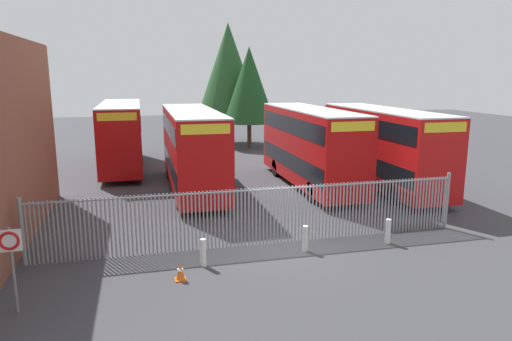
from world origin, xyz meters
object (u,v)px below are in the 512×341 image
double_decker_bus_far_back (122,133)px  bollard_near_left (203,253)px  traffic_cone_by_gate (180,271)px  speed_limit_sign_post (11,250)px  bollard_near_right (388,231)px  double_decker_bus_behind_fence_right (192,147)px  double_decker_bus_near_gate (383,145)px  double_decker_bus_behind_fence_left (310,144)px  bollard_center_front (305,238)px

double_decker_bus_far_back → bollard_near_left: double_decker_bus_far_back is taller
traffic_cone_by_gate → speed_limit_sign_post: bearing=-167.6°
traffic_cone_by_gate → bollard_near_right: bearing=9.7°
bollard_near_left → traffic_cone_by_gate: 1.25m
double_decker_bus_behind_fence_right → double_decker_bus_far_back: 8.09m
double_decker_bus_near_gate → double_decker_bus_behind_fence_left: size_ratio=1.00×
double_decker_bus_near_gate → traffic_cone_by_gate: (-12.10, -9.54, -2.13)m
double_decker_bus_near_gate → bollard_center_front: 11.25m
double_decker_bus_far_back → traffic_cone_by_gate: double_decker_bus_far_back is taller
double_decker_bus_behind_fence_left → double_decker_bus_near_gate: bearing=-18.9°
bollard_near_left → bollard_center_front: size_ratio=1.00×
double_decker_bus_behind_fence_left → bollard_near_right: (-0.38, -9.49, -1.95)m
double_decker_bus_behind_fence_left → bollard_near_right: double_decker_bus_behind_fence_left is taller
double_decker_bus_behind_fence_right → double_decker_bus_near_gate: bearing=-10.2°
double_decker_bus_near_gate → double_decker_bus_behind_fence_right: same height
double_decker_bus_behind_fence_right → double_decker_bus_far_back: same height
bollard_center_front → double_decker_bus_far_back: bearing=111.7°
double_decker_bus_near_gate → speed_limit_sign_post: (-16.55, -10.51, -0.65)m
bollard_near_left → traffic_cone_by_gate: bollard_near_left is taller
double_decker_bus_far_back → bollard_center_front: bearing=-68.3°
double_decker_bus_behind_fence_right → double_decker_bus_far_back: size_ratio=1.00×
bollard_near_right → speed_limit_sign_post: speed_limit_sign_post is taller
speed_limit_sign_post → bollard_near_right: bearing=10.7°
double_decker_bus_behind_fence_right → bollard_center_front: 10.62m
traffic_cone_by_gate → double_decker_bus_near_gate: bearing=38.2°
double_decker_bus_near_gate → bollard_near_left: (-11.26, -8.63, -1.95)m
double_decker_bus_behind_fence_right → traffic_cone_by_gate: size_ratio=18.32×
bollard_center_front → speed_limit_sign_post: bearing=-165.5°
double_decker_bus_behind_fence_left → traffic_cone_by_gate: 13.82m
bollard_near_left → speed_limit_sign_post: bearing=-160.4°
bollard_center_front → bollard_near_right: 3.30m
double_decker_bus_behind_fence_left → bollard_near_left: bearing=-126.9°
double_decker_bus_far_back → traffic_cone_by_gate: (2.21, -18.48, -2.13)m
bollard_near_left → bollard_near_right: 7.09m
speed_limit_sign_post → double_decker_bus_far_back: bearing=83.4°
double_decker_bus_behind_fence_left → double_decker_bus_behind_fence_right: bearing=175.1°
bollard_center_front → bollard_near_right: bearing=-0.3°
double_decker_bus_near_gate → bollard_near_right: (-4.19, -8.19, -1.95)m
bollard_center_front → bollard_near_right: size_ratio=1.00×
double_decker_bus_near_gate → double_decker_bus_behind_fence_right: size_ratio=1.00×
bollard_center_front → speed_limit_sign_post: (-9.06, -2.35, 1.30)m
speed_limit_sign_post → traffic_cone_by_gate: bearing=12.4°
double_decker_bus_near_gate → bollard_center_front: (-7.49, -8.17, -1.95)m
double_decker_bus_behind_fence_left → bollard_near_left: (-7.45, -9.94, -1.95)m
double_decker_bus_behind_fence_left → traffic_cone_by_gate: bearing=-127.4°
bollard_near_right → traffic_cone_by_gate: size_ratio=1.61×
traffic_cone_by_gate → speed_limit_sign_post: speed_limit_sign_post is taller
double_decker_bus_near_gate → speed_limit_sign_post: bearing=-147.6°
double_decker_bus_near_gate → bollard_near_left: 14.32m
bollard_center_front → bollard_near_right: (3.30, -0.02, 0.00)m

